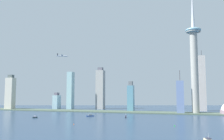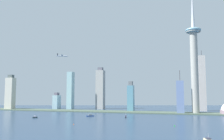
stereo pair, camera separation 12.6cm
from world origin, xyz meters
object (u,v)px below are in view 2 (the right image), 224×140
(skyscraper_5, at_px, (180,97))
(channel_buoy_0, at_px, (174,126))
(boat_5, at_px, (35,117))
(boat_0, at_px, (90,116))
(skyscraper_0, at_px, (71,91))
(skyscraper_6, at_px, (202,83))
(channel_buoy_1, at_px, (74,124))
(skyscraper_4, at_px, (10,93))
(skyscraper_1, at_px, (57,101))
(observation_tower, at_px, (194,57))
(airplane, at_px, (62,56))
(boat_6, at_px, (208,140))
(skyscraper_2, at_px, (131,98))
(boat_7, at_px, (126,117))
(skyscraper_3, at_px, (100,89))

(skyscraper_5, height_order, channel_buoy_0, skyscraper_5)
(boat_5, distance_m, channel_buoy_0, 279.53)
(boat_0, bearing_deg, skyscraper_0, 93.74)
(skyscraper_0, xyz_separation_m, boat_5, (52.07, -259.03, -56.88))
(skyscraper_0, xyz_separation_m, skyscraper_6, (392.72, 42.85, 20.17))
(skyscraper_6, relative_size, channel_buoy_1, 85.37)
(skyscraper_4, distance_m, channel_buoy_1, 433.59)
(skyscraper_1, relative_size, channel_buoy_0, 20.59)
(observation_tower, relative_size, skyscraper_1, 6.11)
(skyscraper_1, relative_size, skyscraper_6, 0.30)
(airplane, bearing_deg, boat_6, -71.99)
(skyscraper_2, relative_size, channel_buoy_1, 40.88)
(skyscraper_5, relative_size, boat_5, 11.30)
(skyscraper_4, relative_size, boat_0, 6.61)
(boat_0, bearing_deg, skyscraper_6, 10.81)
(boat_5, height_order, boat_7, boat_7)
(skyscraper_6, xyz_separation_m, boat_5, (-340.64, -301.88, -77.05))
(skyscraper_4, bearing_deg, boat_5, -40.61)
(skyscraper_0, relative_size, channel_buoy_0, 46.23)
(boat_0, xyz_separation_m, boat_7, (81.61, -8.52, 0.08))
(skyscraper_6, bearing_deg, boat_5, -138.45)
(boat_0, relative_size, boat_5, 1.72)
(boat_5, height_order, boat_6, boat_6)
(skyscraper_4, height_order, skyscraper_6, skyscraper_6)
(skyscraper_4, bearing_deg, boat_6, -32.61)
(skyscraper_0, distance_m, channel_buoy_1, 378.59)
(observation_tower, xyz_separation_m, skyscraper_1, (-423.28, 75.25, -117.04))
(channel_buoy_0, height_order, channel_buoy_1, channel_buoy_0)
(observation_tower, height_order, skyscraper_5, observation_tower)
(skyscraper_3, xyz_separation_m, airplane, (-62.63, -141.14, 89.89))
(boat_7, relative_size, airplane, 0.39)
(boat_7, height_order, channel_buoy_0, boat_7)
(skyscraper_0, xyz_separation_m, skyscraper_4, (-168.60, -69.82, -8.14))
(skyscraper_3, bearing_deg, boat_0, -75.42)
(skyscraper_0, bearing_deg, observation_tower, -9.83)
(boat_5, xyz_separation_m, boat_6, (313.89, -152.80, -0.27))
(boat_5, relative_size, boat_6, 0.55)
(channel_buoy_0, bearing_deg, boat_6, -70.17)
(skyscraper_2, bearing_deg, boat_6, -66.40)
(boat_5, relative_size, boat_7, 0.85)
(boat_0, bearing_deg, boat_6, -77.71)
(skyscraper_0, xyz_separation_m, boat_7, (227.52, -203.27, -56.75))
(skyscraper_2, height_order, boat_6, skyscraper_2)
(skyscraper_6, relative_size, boat_7, 15.56)
(skyscraper_5, height_order, channel_buoy_1, skyscraper_5)
(boat_5, height_order, airplane, airplane)
(skyscraper_3, bearing_deg, skyscraper_0, -151.38)
(boat_6, relative_size, airplane, 0.59)
(boat_6, xyz_separation_m, airplane, (-345.18, 316.20, 152.19))
(skyscraper_5, relative_size, boat_6, 6.25)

